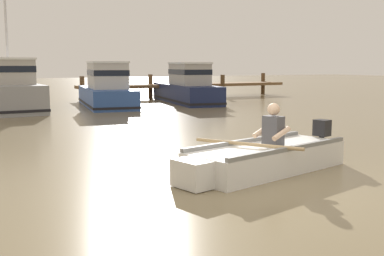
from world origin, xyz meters
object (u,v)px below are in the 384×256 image
at_px(moored_boat_navy, 187,88).
at_px(moored_boat_blue, 107,90).
at_px(moored_boat_grey, 9,90).
at_px(rowboat_with_person, 264,157).

bearing_deg(moored_boat_navy, moored_boat_blue, -176.36).
bearing_deg(moored_boat_navy, moored_boat_grey, -178.63).
bearing_deg(moored_boat_navy, rowboat_with_person, -111.77).
height_order(moored_boat_grey, moored_boat_blue, moored_boat_grey).
bearing_deg(moored_boat_grey, moored_boat_navy, 1.37).
xyz_separation_m(rowboat_with_person, moored_boat_grey, (-2.57, 13.84, 0.55)).
distance_m(moored_boat_grey, moored_boat_blue, 4.04).
bearing_deg(moored_boat_blue, rowboat_with_person, -96.10).
distance_m(moored_boat_grey, moored_boat_navy, 8.18).
relative_size(rowboat_with_person, moored_boat_grey, 0.61).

